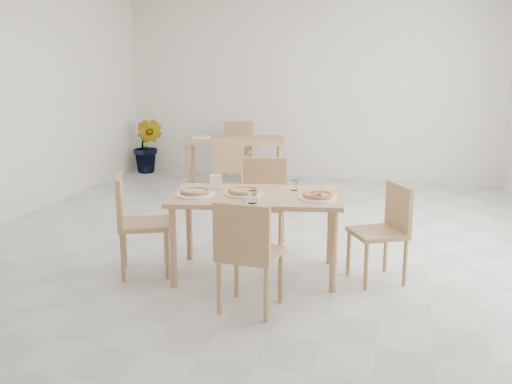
% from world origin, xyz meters
% --- Properties ---
extents(main_table, '(1.62, 1.09, 0.75)m').
position_xyz_m(main_table, '(0.35, -1.04, 0.67)').
color(main_table, tan).
rests_on(main_table, ground).
extents(chair_south, '(0.47, 0.47, 0.89)m').
position_xyz_m(chair_south, '(0.49, -1.86, 0.52)').
color(chair_south, '#A28351').
rests_on(chair_south, ground).
extents(chair_north, '(0.51, 0.51, 0.91)m').
position_xyz_m(chair_north, '(0.21, -0.20, 0.53)').
color(chair_north, '#A28351').
rests_on(chair_north, ground).
extents(chair_west, '(0.60, 0.60, 0.91)m').
position_xyz_m(chair_west, '(-0.72, -1.28, 0.53)').
color(chair_west, '#A28351').
rests_on(chair_west, ground).
extents(chair_east, '(0.58, 0.58, 0.86)m').
position_xyz_m(chair_east, '(1.48, -0.87, 0.50)').
color(chair_east, '#A28351').
rests_on(chair_east, ground).
extents(plate_margherita, '(0.34, 0.34, 0.02)m').
position_xyz_m(plate_margherita, '(0.24, -1.08, 0.76)').
color(plate_margherita, white).
rests_on(plate_margherita, main_table).
extents(plate_mushroom, '(0.35, 0.35, 0.02)m').
position_xyz_m(plate_mushroom, '(-0.16, -1.21, 0.76)').
color(plate_mushroom, white).
rests_on(plate_mushroom, main_table).
extents(plate_pepperoni, '(0.33, 0.33, 0.02)m').
position_xyz_m(plate_pepperoni, '(0.90, -1.07, 0.76)').
color(plate_pepperoni, white).
rests_on(plate_pepperoni, main_table).
extents(pizza_margherita, '(0.36, 0.36, 0.03)m').
position_xyz_m(pizza_margherita, '(0.24, -1.08, 0.78)').
color(pizza_margherita, tan).
rests_on(pizza_margherita, plate_margherita).
extents(pizza_mushroom, '(0.30, 0.30, 0.03)m').
position_xyz_m(pizza_mushroom, '(-0.16, -1.21, 0.78)').
color(pizza_mushroom, tan).
rests_on(pizza_mushroom, plate_mushroom).
extents(pizza_pepperoni, '(0.35, 0.35, 0.03)m').
position_xyz_m(pizza_pepperoni, '(0.90, -1.07, 0.78)').
color(pizza_pepperoni, tan).
rests_on(pizza_pepperoni, plate_pepperoni).
extents(tumbler_a, '(0.07, 0.07, 0.09)m').
position_xyz_m(tumbler_a, '(0.64, -0.79, 0.79)').
color(tumbler_a, white).
rests_on(tumbler_a, main_table).
extents(tumbler_b, '(0.08, 0.08, 0.11)m').
position_xyz_m(tumbler_b, '(0.40, -1.36, 0.80)').
color(tumbler_b, white).
rests_on(tumbler_b, main_table).
extents(napkin_holder, '(0.13, 0.09, 0.13)m').
position_xyz_m(napkin_holder, '(-0.07, -0.93, 0.81)').
color(napkin_holder, silver).
rests_on(napkin_holder, main_table).
extents(fork_a, '(0.10, 0.18, 0.01)m').
position_xyz_m(fork_a, '(0.33, -1.35, 0.75)').
color(fork_a, silver).
rests_on(fork_a, main_table).
extents(fork_b, '(0.05, 0.17, 0.01)m').
position_xyz_m(fork_b, '(-0.10, -0.83, 0.75)').
color(fork_b, silver).
rests_on(fork_b, main_table).
extents(second_table, '(1.61, 1.15, 0.75)m').
position_xyz_m(second_table, '(-0.86, 2.31, 0.66)').
color(second_table, '#A28351').
rests_on(second_table, ground).
extents(chair_back_s, '(0.49, 0.49, 0.86)m').
position_xyz_m(chair_back_s, '(-0.71, 1.55, 0.50)').
color(chair_back_s, '#A28351').
rests_on(chair_back_s, ground).
extents(chair_back_n, '(0.49, 0.49, 0.91)m').
position_xyz_m(chair_back_n, '(-1.03, 3.02, 0.53)').
color(chair_back_n, '#A28351').
rests_on(chair_back_n, ground).
extents(plate_empty, '(0.29, 0.29, 0.02)m').
position_xyz_m(plate_empty, '(-1.37, 2.28, 0.76)').
color(plate_empty, white).
rests_on(plate_empty, second_table).
extents(potted_plant, '(0.53, 0.44, 0.92)m').
position_xyz_m(potted_plant, '(-2.64, 3.15, 0.46)').
color(potted_plant, '#275E1C').
rests_on(potted_plant, ground).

